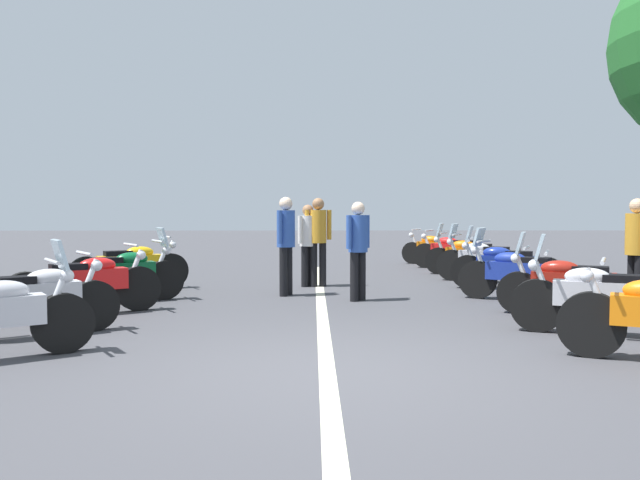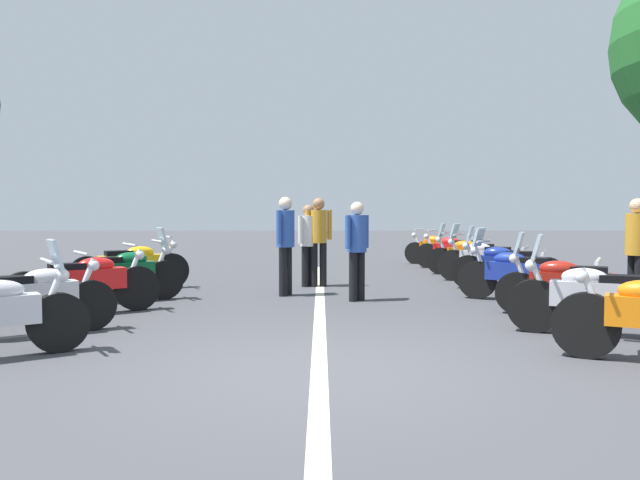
% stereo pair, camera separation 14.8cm
% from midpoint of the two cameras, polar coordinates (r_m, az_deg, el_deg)
% --- Properties ---
extents(ground_plane, '(80.00, 80.00, 0.00)m').
position_cam_midpoint_polar(ground_plane, '(6.04, -0.07, -11.79)').
color(ground_plane, '#424247').
extents(lane_centre_stripe, '(13.97, 0.16, 0.01)m').
position_cam_midpoint_polar(lane_centre_stripe, '(9.77, -0.29, -6.16)').
color(lane_centre_stripe, beige).
rests_on(lane_centre_stripe, ground_plane).
extents(motorcycle_left_row_1, '(1.27, 1.74, 1.00)m').
position_cam_midpoint_polar(motorcycle_left_row_1, '(8.29, -24.77, -4.86)').
color(motorcycle_left_row_1, black).
rests_on(motorcycle_left_row_1, ground_plane).
extents(motorcycle_left_row_2, '(1.33, 1.93, 1.02)m').
position_cam_midpoint_polar(motorcycle_left_row_2, '(9.70, -20.76, -3.64)').
color(motorcycle_left_row_2, black).
rests_on(motorcycle_left_row_2, ground_plane).
extents(motorcycle_left_row_3, '(1.14, 1.89, 1.22)m').
position_cam_midpoint_polar(motorcycle_left_row_3, '(10.82, -17.75, -2.92)').
color(motorcycle_left_row_3, black).
rests_on(motorcycle_left_row_3, ground_plane).
extents(motorcycle_left_row_4, '(1.26, 1.98, 1.02)m').
position_cam_midpoint_polar(motorcycle_left_row_4, '(12.34, -16.99, -2.24)').
color(motorcycle_left_row_4, black).
rests_on(motorcycle_left_row_4, ground_plane).
extents(motorcycle_right_row_1, '(1.03, 2.03, 1.22)m').
position_cam_midpoint_polar(motorcycle_right_row_1, '(8.28, 23.50, -4.73)').
color(motorcycle_right_row_1, black).
rests_on(motorcycle_right_row_1, ground_plane).
extents(motorcycle_right_row_2, '(1.05, 1.96, 1.20)m').
position_cam_midpoint_polar(motorcycle_right_row_2, '(9.60, 21.25, -3.76)').
color(motorcycle_right_row_2, black).
rests_on(motorcycle_right_row_2, ground_plane).
extents(motorcycle_right_row_3, '(1.29, 1.83, 1.21)m').
position_cam_midpoint_polar(motorcycle_right_row_3, '(10.89, 17.11, -2.89)').
color(motorcycle_right_row_3, black).
rests_on(motorcycle_right_row_3, ground_plane).
extents(motorcycle_right_row_4, '(1.00, 1.98, 1.21)m').
position_cam_midpoint_polar(motorcycle_right_row_4, '(12.39, 16.00, -2.21)').
color(motorcycle_right_row_4, black).
rests_on(motorcycle_right_row_4, ground_plane).
extents(motorcycle_right_row_5, '(1.18, 1.89, 1.22)m').
position_cam_midpoint_polar(motorcycle_right_row_5, '(13.59, 14.29, -1.73)').
color(motorcycle_right_row_5, black).
rests_on(motorcycle_right_row_5, ground_plane).
extents(motorcycle_right_row_6, '(1.04, 2.00, 1.20)m').
position_cam_midpoint_polar(motorcycle_right_row_6, '(14.96, 13.05, -1.35)').
color(motorcycle_right_row_6, black).
rests_on(motorcycle_right_row_6, ground_plane).
extents(motorcycle_right_row_7, '(1.19, 1.94, 1.00)m').
position_cam_midpoint_polar(motorcycle_right_row_7, '(16.44, 11.66, -0.99)').
color(motorcycle_right_row_7, black).
rests_on(motorcycle_right_row_7, ground_plane).
extents(motorcycle_right_row_8, '(1.16, 1.79, 0.98)m').
position_cam_midpoint_polar(motorcycle_right_row_8, '(17.65, 10.16, -0.76)').
color(motorcycle_right_row_8, black).
rests_on(motorcycle_right_row_8, ground_plane).
extents(bystander_0, '(0.39, 0.41, 1.65)m').
position_cam_midpoint_polar(bystander_0, '(10.48, 3.04, -0.28)').
color(bystander_0, black).
rests_on(bystander_0, ground_plane).
extents(bystander_1, '(0.42, 0.39, 1.61)m').
position_cam_midpoint_polar(bystander_1, '(12.46, -1.45, 0.11)').
color(bystander_1, black).
rests_on(bystander_1, ground_plane).
extents(bystander_2, '(0.32, 0.52, 1.75)m').
position_cam_midpoint_polar(bystander_2, '(12.41, -0.50, 0.49)').
color(bystander_2, black).
rests_on(bystander_2, ground_plane).
extents(bystander_3, '(0.53, 0.32, 1.69)m').
position_cam_midpoint_polar(bystander_3, '(10.62, 26.28, -0.38)').
color(bystander_3, black).
rests_on(bystander_3, ground_plane).
extents(bystander_4, '(0.48, 0.32, 1.74)m').
position_cam_midpoint_polar(bystander_4, '(11.11, -3.47, 0.20)').
color(bystander_4, black).
rests_on(bystander_4, ground_plane).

